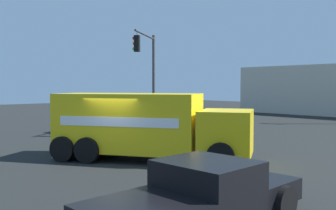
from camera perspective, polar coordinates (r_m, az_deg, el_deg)
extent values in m
plane|color=black|center=(15.52, -7.20, -8.21)|extent=(100.00, 100.00, 0.00)
cube|color=yellow|center=(15.69, -5.83, -2.52)|extent=(6.08, 5.09, 2.31)
cube|color=yellow|center=(14.76, 8.63, -4.07)|extent=(2.89, 3.05, 1.70)
cube|color=black|center=(14.65, 11.97, -2.82)|extent=(1.15, 1.74, 0.88)
cube|color=#B2B2B7|center=(17.04, -14.50, -6.62)|extent=(1.41, 2.05, 0.21)
cube|color=white|center=(16.81, -4.34, -1.76)|extent=(4.03, 2.59, 0.36)
cube|color=white|center=(14.56, -7.56, -2.49)|extent=(4.03, 2.59, 0.36)
cylinder|color=black|center=(16.09, 8.96, -6.02)|extent=(0.99, 0.77, 1.00)
cylinder|color=black|center=(13.66, 7.78, -7.60)|extent=(0.99, 0.77, 1.00)
cylinder|color=black|center=(17.42, -8.16, -5.33)|extent=(0.99, 0.77, 1.00)
cylinder|color=black|center=(15.20, -11.93, -6.56)|extent=(0.99, 0.77, 1.00)
cylinder|color=black|center=(17.86, -11.27, -5.15)|extent=(0.99, 0.77, 1.00)
cylinder|color=black|center=(15.71, -15.35, -6.30)|extent=(0.99, 0.77, 1.00)
cylinder|color=#38383D|center=(26.28, -2.14, 3.36)|extent=(0.20, 0.20, 6.40)
cylinder|color=#38383D|center=(24.44, -3.40, 10.33)|extent=(2.58, 3.51, 0.12)
cylinder|color=#38383D|center=(22.73, -4.62, 10.57)|extent=(0.03, 0.03, 0.25)
cube|color=black|center=(22.66, -4.61, 9.07)|extent=(0.42, 0.42, 0.95)
sphere|color=red|center=(22.75, -5.06, 9.84)|extent=(0.20, 0.20, 0.20)
sphere|color=#EFA314|center=(22.71, -5.05, 9.06)|extent=(0.20, 0.20, 0.20)
sphere|color=#19CC4C|center=(22.68, -5.05, 8.28)|extent=(0.20, 0.20, 0.20)
cube|color=black|center=(9.76, 12.00, -11.71)|extent=(2.01, 1.58, 0.50)
cube|color=black|center=(8.44, 5.84, -11.88)|extent=(2.02, 1.78, 1.10)
cube|color=black|center=(8.37, 5.85, -9.96)|extent=(1.85, 1.50, 0.48)
cylinder|color=black|center=(10.26, 6.79, -11.80)|extent=(0.27, 0.77, 0.76)
cylinder|color=black|center=(9.18, 16.88, -13.67)|extent=(0.27, 0.77, 0.76)
cube|color=#B7BABF|center=(25.59, -11.18, -2.77)|extent=(2.14, 4.43, 0.65)
cube|color=black|center=(25.47, -11.50, -1.50)|extent=(1.77, 2.53, 0.50)
cylinder|color=black|center=(27.06, -9.34, -2.82)|extent=(0.25, 0.63, 0.62)
cylinder|color=black|center=(25.46, -7.39, -3.16)|extent=(0.25, 0.63, 0.62)
cylinder|color=black|center=(25.86, -14.91, -3.14)|extent=(0.25, 0.63, 0.62)
cylinder|color=black|center=(24.18, -13.23, -3.54)|extent=(0.25, 0.63, 0.62)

